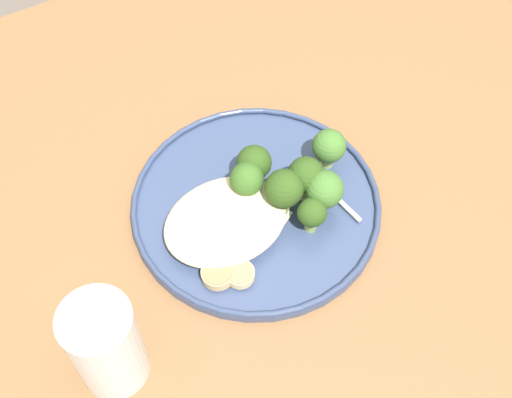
# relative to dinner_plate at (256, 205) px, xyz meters

# --- Properties ---
(wooden_dining_table) EXTENTS (1.40, 1.00, 0.74)m
(wooden_dining_table) POSITION_rel_dinner_plate_xyz_m (-0.05, 0.02, -0.09)
(wooden_dining_table) COLOR brown
(wooden_dining_table) RESTS_ON ground
(dinner_plate) EXTENTS (0.29, 0.29, 0.02)m
(dinner_plate) POSITION_rel_dinner_plate_xyz_m (0.00, 0.00, 0.00)
(dinner_plate) COLOR #38476B
(dinner_plate) RESTS_ON wooden_dining_table
(noodle_bed) EXTENTS (0.14, 0.11, 0.03)m
(noodle_bed) POSITION_rel_dinner_plate_xyz_m (0.05, 0.01, 0.02)
(noodle_bed) COLOR beige
(noodle_bed) RESTS_ON dinner_plate
(seared_scallop_front_small) EXTENTS (0.03, 0.03, 0.02)m
(seared_scallop_front_small) POSITION_rel_dinner_plate_xyz_m (0.06, 0.01, 0.01)
(seared_scallop_front_small) COLOR #DBB77A
(seared_scallop_front_small) RESTS_ON dinner_plate
(seared_scallop_tilted_round) EXTENTS (0.03, 0.03, 0.01)m
(seared_scallop_tilted_round) POSITION_rel_dinner_plate_xyz_m (0.06, 0.08, 0.01)
(seared_scallop_tilted_round) COLOR #E5C689
(seared_scallop_tilted_round) RESTS_ON dinner_plate
(seared_scallop_right_edge) EXTENTS (0.04, 0.04, 0.01)m
(seared_scallop_right_edge) POSITION_rel_dinner_plate_xyz_m (0.08, 0.06, 0.01)
(seared_scallop_right_edge) COLOR #DBB77A
(seared_scallop_right_edge) RESTS_ON dinner_plate
(seared_scallop_center_golden) EXTENTS (0.03, 0.03, 0.01)m
(seared_scallop_center_golden) POSITION_rel_dinner_plate_xyz_m (0.09, 0.01, 0.01)
(seared_scallop_center_golden) COLOR #DBB77A
(seared_scallop_center_golden) RESTS_ON dinner_plate
(broccoli_floret_small_sprig) EXTENTS (0.03, 0.03, 0.05)m
(broccoli_floret_small_sprig) POSITION_rel_dinner_plate_xyz_m (-0.04, 0.06, 0.03)
(broccoli_floret_small_sprig) COLOR #89A356
(broccoli_floret_small_sprig) RESTS_ON dinner_plate
(broccoli_floret_beside_noodles) EXTENTS (0.04, 0.04, 0.06)m
(broccoli_floret_beside_noodles) POSITION_rel_dinner_plate_xyz_m (-0.05, 0.02, 0.04)
(broccoli_floret_beside_noodles) COLOR #89A356
(broccoli_floret_beside_noodles) RESTS_ON dinner_plate
(broccoli_floret_rear_charred) EXTENTS (0.04, 0.04, 0.06)m
(broccoli_floret_rear_charred) POSITION_rel_dinner_plate_xyz_m (-0.10, -0.01, 0.04)
(broccoli_floret_rear_charred) COLOR #89A356
(broccoli_floret_rear_charred) RESTS_ON dinner_plate
(broccoli_floret_front_edge) EXTENTS (0.04, 0.04, 0.06)m
(broccoli_floret_front_edge) POSITION_rel_dinner_plate_xyz_m (-0.06, 0.04, 0.04)
(broccoli_floret_front_edge) COLOR #7A994C
(broccoli_floret_front_edge) RESTS_ON dinner_plate
(broccoli_floret_tall_stalk) EXTENTS (0.04, 0.04, 0.06)m
(broccoli_floret_tall_stalk) POSITION_rel_dinner_plate_xyz_m (0.01, -0.01, 0.04)
(broccoli_floret_tall_stalk) COLOR #7A994C
(broccoli_floret_tall_stalk) RESTS_ON dinner_plate
(broccoli_floret_left_leaning) EXTENTS (0.04, 0.04, 0.07)m
(broccoli_floret_left_leaning) POSITION_rel_dinner_plate_xyz_m (-0.02, 0.02, 0.04)
(broccoli_floret_left_leaning) COLOR #7A994C
(broccoli_floret_left_leaning) RESTS_ON dinner_plate
(broccoli_floret_right_tilted) EXTENTS (0.04, 0.04, 0.06)m
(broccoli_floret_right_tilted) POSITION_rel_dinner_plate_xyz_m (-0.01, -0.03, 0.04)
(broccoli_floret_right_tilted) COLOR #7A994C
(broccoli_floret_right_tilted) RESTS_ON dinner_plate
(onion_sliver_long_sliver) EXTENTS (0.05, 0.02, 0.00)m
(onion_sliver_long_sliver) POSITION_rel_dinner_plate_xyz_m (-0.08, 0.00, 0.01)
(onion_sliver_long_sliver) COLOR silver
(onion_sliver_long_sliver) RESTS_ON dinner_plate
(onion_sliver_short_strip) EXTENTS (0.03, 0.02, 0.00)m
(onion_sliver_short_strip) POSITION_rel_dinner_plate_xyz_m (-0.01, 0.04, 0.01)
(onion_sliver_short_strip) COLOR silver
(onion_sliver_short_strip) RESTS_ON dinner_plate
(onion_sliver_curled_piece) EXTENTS (0.05, 0.02, 0.00)m
(onion_sliver_curled_piece) POSITION_rel_dinner_plate_xyz_m (-0.05, 0.02, 0.01)
(onion_sliver_curled_piece) COLOR silver
(onion_sliver_curled_piece) RESTS_ON dinner_plate
(onion_sliver_pale_crescent) EXTENTS (0.01, 0.06, 0.00)m
(onion_sliver_pale_crescent) POSITION_rel_dinner_plate_xyz_m (-0.09, 0.05, 0.01)
(onion_sliver_pale_crescent) COLOR silver
(onion_sliver_pale_crescent) RESTS_ON dinner_plate
(water_glass) EXTENTS (0.07, 0.07, 0.12)m
(water_glass) POSITION_rel_dinner_plate_xyz_m (0.22, 0.10, 0.04)
(water_glass) COLOR silver
(water_glass) RESTS_ON wooden_dining_table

